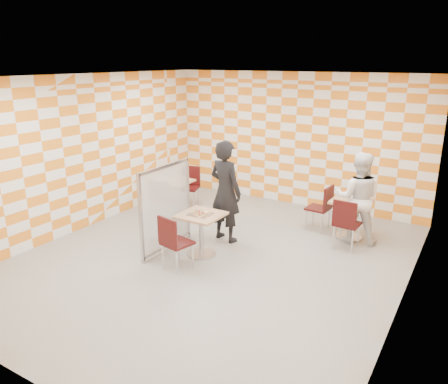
# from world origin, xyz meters

# --- Properties ---
(room_shell) EXTENTS (7.00, 7.00, 7.00)m
(room_shell) POSITION_xyz_m (0.00, 0.54, 1.50)
(room_shell) COLOR gray
(room_shell) RESTS_ON ground
(main_table) EXTENTS (0.70, 0.70, 0.75)m
(main_table) POSITION_xyz_m (-0.25, 0.03, 0.51)
(main_table) COLOR tan
(main_table) RESTS_ON ground
(second_table) EXTENTS (0.70, 0.70, 0.75)m
(second_table) POSITION_xyz_m (1.73, 2.11, 0.51)
(second_table) COLOR tan
(second_table) RESTS_ON ground
(empty_table) EXTENTS (0.70, 0.70, 0.75)m
(empty_table) POSITION_xyz_m (-1.93, 1.48, 0.51)
(empty_table) COLOR tan
(empty_table) RESTS_ON ground
(chair_main_front) EXTENTS (0.50, 0.51, 0.92)m
(chair_main_front) POSITION_xyz_m (-0.30, -0.70, 0.54)
(chair_main_front) COLOR #370B0B
(chair_main_front) RESTS_ON ground
(chair_second_front) EXTENTS (0.44, 0.45, 0.92)m
(chair_second_front) POSITION_xyz_m (1.80, 1.53, 0.54)
(chair_second_front) COLOR #370B0B
(chair_second_front) RESTS_ON ground
(chair_second_side) EXTENTS (0.46, 0.45, 0.92)m
(chair_second_side) POSITION_xyz_m (1.17, 2.17, 0.54)
(chair_second_side) COLOR #370B0B
(chair_second_side) RESTS_ON ground
(chair_empty_near) EXTENTS (0.54, 0.55, 0.92)m
(chair_empty_near) POSITION_xyz_m (-1.78, 0.87, 0.54)
(chair_empty_near) COLOR #370B0B
(chair_empty_near) RESTS_ON ground
(chair_empty_far) EXTENTS (0.53, 0.53, 0.92)m
(chair_empty_far) POSITION_xyz_m (-1.94, 2.09, 0.54)
(chair_empty_far) COLOR #370B0B
(chair_empty_far) RESTS_ON ground
(partition) EXTENTS (0.08, 1.38, 1.55)m
(partition) POSITION_xyz_m (-0.90, -0.10, 0.79)
(partition) COLOR white
(partition) RESTS_ON ground
(man_dark) EXTENTS (0.77, 0.58, 1.89)m
(man_dark) POSITION_xyz_m (-0.24, 0.82, 0.94)
(man_dark) COLOR black
(man_dark) RESTS_ON ground
(man_white) EXTENTS (0.94, 0.80, 1.69)m
(man_white) POSITION_xyz_m (1.86, 1.99, 0.85)
(man_white) COLOR white
(man_white) RESTS_ON ground
(pizza_on_foil) EXTENTS (0.40, 0.40, 0.04)m
(pizza_on_foil) POSITION_xyz_m (-0.25, 0.01, 0.77)
(pizza_on_foil) COLOR silver
(pizza_on_foil) RESTS_ON main_table
(sport_bottle) EXTENTS (0.06, 0.06, 0.20)m
(sport_bottle) POSITION_xyz_m (1.62, 2.18, 0.84)
(sport_bottle) COLOR white
(sport_bottle) RESTS_ON second_table
(soda_bottle) EXTENTS (0.07, 0.07, 0.23)m
(soda_bottle) POSITION_xyz_m (1.80, 2.20, 0.85)
(soda_bottle) COLOR black
(soda_bottle) RESTS_ON second_table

